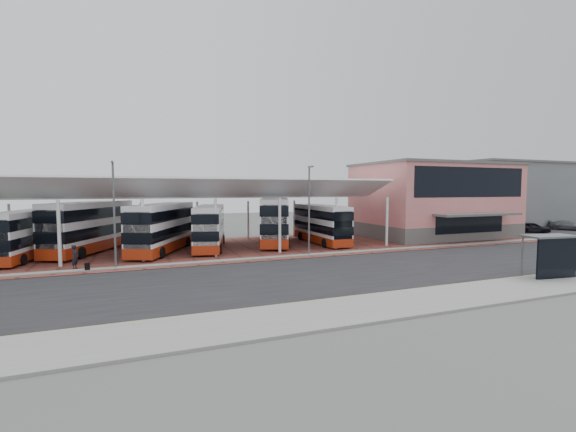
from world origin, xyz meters
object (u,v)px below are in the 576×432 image
Objects in this scene: bus_shelter at (556,251)px; carpark_car_a at (533,227)px; bus_2 at (163,228)px; bus_5 at (321,224)px; bus_0 at (25,235)px; terminal at (433,200)px; bus_1 at (91,227)px; carpark_car_b at (567,225)px; bus_3 at (210,227)px; bus_4 at (275,221)px; pedestrian at (75,257)px.

carpark_car_a is at bearing 45.78° from bus_shelter.
bus_2 is 16.72m from bus_5.
bus_5 is at bearing 9.35° from bus_0.
terminal is 1.59× the size of bus_1.
carpark_car_b is 37.91m from bus_shelter.
bus_0 is at bearing -132.46° from bus_1.
bus_shelter is (-9.40, -21.93, -2.78)m from terminal.
terminal is 23.30m from carpark_car_b.
bus_5 reaches higher than bus_shelter.
bus_2 reaches higher than bus_3.
carpark_car_b is (22.87, -2.08, -3.92)m from terminal.
bus_4 reaches higher than bus_1.
carpark_car_b is (39.35, -1.10, -1.40)m from bus_5.
bus_4 is 36.50m from carpark_car_a.
bus_1 reaches higher than bus_0.
terminal reaches higher than bus_4.
carpark_car_b is (56.07, -1.22, -1.59)m from bus_2.
bus_0 is at bearing 130.96° from carpark_car_a.
bus_0 is at bearing 149.54° from carpark_car_b.
bus_shelter reaches higher than pedestrian.
terminal is at bearing 11.05° from bus_0.
bus_shelter is (23.79, -21.07, -0.45)m from bus_2.
bus_4 is at bearing 147.16° from carpark_car_b.
pedestrian is at bearing -165.00° from bus_5.
carpark_car_b is (62.42, -3.60, -1.68)m from bus_1.
bus_2 is 2.45× the size of carpark_car_b.
bus_0 is at bearing 179.80° from bus_5.
bus_0 is at bearing -165.83° from bus_3.
bus_3 is (15.69, -0.06, 0.07)m from bus_0.
bus_4 is (18.26, -0.68, 0.10)m from bus_1.
bus_shelter is at bearing -12.45° from bus_1.
carpark_car_a is at bearing -68.78° from pedestrian.
bus_2 is 1.05× the size of bus_3.
bus_1 is at bearing -175.95° from bus_2.
pedestrian is at bearing -44.08° from bus_0.
bus_4 is 2.69× the size of carpark_car_b.
bus_1 reaches higher than bus_2.
pedestrian is (-6.60, -5.97, -1.37)m from bus_2.
terminal is 16.70m from bus_5.
bus_0 is 11.16m from bus_2.
carpark_car_a is 0.92× the size of carpark_car_b.
bus_1 is 2.75× the size of carpark_car_a.
carpark_car_a is (36.30, -3.37, -1.73)m from bus_4.
carpark_car_a is at bearing 22.58° from bus_2.
pedestrian is (-23.32, -5.85, -1.17)m from bus_5.
bus_4 reaches higher than carpark_car_b.
carpark_car_a is at bearing -9.61° from terminal.
terminal is at bearing 26.06° from bus_2.
bus_4 is 44.30m from carpark_car_b.
bus_0 is at bearing -179.44° from terminal.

